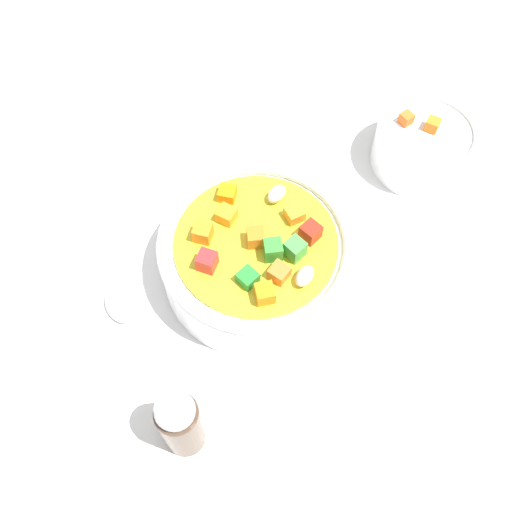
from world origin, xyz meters
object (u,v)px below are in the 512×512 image
object	(u,v)px
pepper_shaker	(180,422)
side_bowl_small	(424,144)
soup_bowl_main	(256,255)
spoon	(93,250)

from	to	relation	value
pepper_shaker	side_bowl_small	bearing A→B (deg)	-85.94
soup_bowl_main	side_bowl_small	world-z (taller)	soup_bowl_main
spoon	soup_bowl_main	bearing A→B (deg)	54.02
soup_bowl_main	pepper_shaker	bearing A→B (deg)	112.14
side_bowl_small	soup_bowl_main	bearing A→B (deg)	80.58
side_bowl_small	pepper_shaker	xyz separation A→B (cm)	(-2.41, 34.04, 1.84)
side_bowl_small	spoon	bearing A→B (deg)	61.57
soup_bowl_main	pepper_shaker	distance (cm)	15.26
soup_bowl_main	spoon	distance (cm)	14.94
side_bowl_small	pepper_shaker	size ratio (longest dim) A/B	1.09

